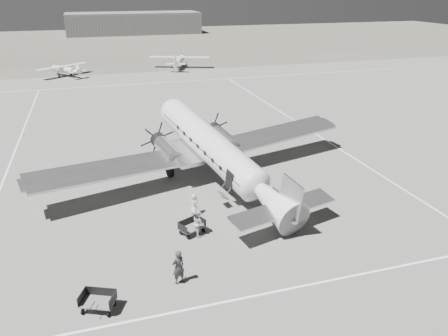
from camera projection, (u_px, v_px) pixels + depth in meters
ground at (234, 180)px, 35.53m from camera, size 260.00×260.00×0.00m
taxi_line_near at (317, 283)px, 23.18m from camera, size 60.00×0.15×0.01m
taxi_line_right at (363, 163)px, 38.75m from camera, size 0.15×80.00×0.01m
taxi_line_left at (11, 160)px, 39.51m from camera, size 0.15×60.00×0.01m
taxi_line_horizon at (158, 83)px, 70.81m from camera, size 90.00×0.15×0.01m
grass_infield at (126, 43)px, 119.33m from camera, size 260.00×90.00×0.01m
hangar_main at (134, 23)px, 141.46m from camera, size 42.00×14.00×6.60m
dc3_airliner at (216, 153)px, 33.71m from camera, size 31.90×25.87×5.31m
light_plane_left at (65, 71)px, 75.42m from camera, size 12.53×12.18×2.02m
light_plane_right at (179, 62)px, 82.82m from camera, size 14.14×12.84×2.41m
baggage_cart_near at (192, 227)px, 27.67m from camera, size 1.98×1.75×0.93m
baggage_cart_far at (98, 302)px, 21.11m from camera, size 2.05×1.80×0.96m
ground_crew at (178, 267)px, 22.88m from camera, size 0.84×0.69×1.97m
ramp_agent at (199, 223)px, 27.38m from camera, size 0.70×0.88×1.73m
passenger at (194, 204)px, 29.93m from camera, size 0.74×0.87×1.52m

